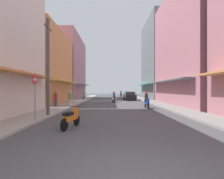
% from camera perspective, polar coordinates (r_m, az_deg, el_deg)
% --- Properties ---
extents(ground_plane, '(106.88, 106.88, 0.00)m').
position_cam_1_polar(ground_plane, '(23.58, 0.75, -4.42)').
color(ground_plane, '#4C4C4F').
extents(sidewalk_left, '(2.04, 56.58, 0.12)m').
position_cam_1_polar(sidewalk_left, '(24.08, -12.33, -4.19)').
color(sidewalk_left, '#ADA89E').
rests_on(sidewalk_left, ground).
extents(sidewalk_right, '(2.04, 56.58, 0.12)m').
position_cam_1_polar(sidewalk_right, '(24.31, 13.71, -4.15)').
color(sidewalk_right, gray).
rests_on(sidewalk_right, ground).
extents(building_left_mid, '(7.05, 10.36, 9.01)m').
position_cam_1_polar(building_left_mid, '(23.28, -23.23, 6.62)').
color(building_left_mid, '#D88C4C').
rests_on(building_left_mid, ground).
extents(building_left_far, '(7.05, 13.24, 12.16)m').
position_cam_1_polar(building_left_far, '(35.45, -15.20, 6.89)').
color(building_left_far, '#B7727F').
rests_on(building_left_far, ground).
extents(building_right_mid, '(7.05, 13.49, 13.59)m').
position_cam_1_polar(building_right_mid, '(22.83, 26.06, 12.58)').
color(building_right_mid, '#B7727F').
rests_on(building_right_mid, ground).
extents(building_right_far, '(7.05, 11.57, 15.16)m').
position_cam_1_polar(building_right_far, '(34.78, 16.40, 9.52)').
color(building_right_far, slate).
rests_on(building_right_far, ground).
extents(motorbike_orange, '(0.66, 1.78, 0.96)m').
position_cam_1_polar(motorbike_orange, '(8.37, -13.39, -8.99)').
color(motorbike_orange, black).
rests_on(motorbike_orange, ground).
extents(motorbike_silver, '(0.61, 1.79, 1.58)m').
position_cam_1_polar(motorbike_silver, '(24.25, 0.56, -2.63)').
color(motorbike_silver, black).
rests_on(motorbike_silver, ground).
extents(motorbike_red, '(0.55, 1.81, 1.58)m').
position_cam_1_polar(motorbike_red, '(35.48, 3.01, -1.81)').
color(motorbike_red, black).
rests_on(motorbike_red, ground).
extents(motorbike_blue, '(0.55, 1.81, 1.58)m').
position_cam_1_polar(motorbike_blue, '(16.91, 11.50, -3.77)').
color(motorbike_blue, black).
rests_on(motorbike_blue, ground).
extents(parked_car, '(1.95, 4.18, 1.45)m').
position_cam_1_polar(parked_car, '(29.29, 5.84, -2.12)').
color(parked_car, black).
rests_on(parked_car, ground).
extents(pedestrian_crossing, '(0.34, 0.34, 1.70)m').
position_cam_1_polar(pedestrian_crossing, '(18.42, -18.28, -3.00)').
color(pedestrian_crossing, '#334C8C').
rests_on(pedestrian_crossing, ground).
extents(pedestrian_foreground, '(0.44, 0.44, 1.71)m').
position_cam_1_polar(pedestrian_foreground, '(29.33, -9.49, -1.67)').
color(pedestrian_foreground, '#334C8C').
rests_on(pedestrian_foreground, ground).
extents(pedestrian_far, '(0.44, 0.44, 1.72)m').
position_cam_1_polar(pedestrian_far, '(18.42, -13.94, -2.64)').
color(pedestrian_far, beige).
rests_on(pedestrian_far, ground).
extents(utility_pole, '(0.20, 1.20, 6.53)m').
position_cam_1_polar(utility_pole, '(12.21, -20.60, 7.19)').
color(utility_pole, '#4C4C4F').
rests_on(utility_pole, ground).
extents(street_sign_no_entry, '(0.07, 0.60, 2.65)m').
position_cam_1_polar(street_sign_no_entry, '(10.07, -24.31, -0.54)').
color(street_sign_no_entry, gray).
rests_on(street_sign_no_entry, ground).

